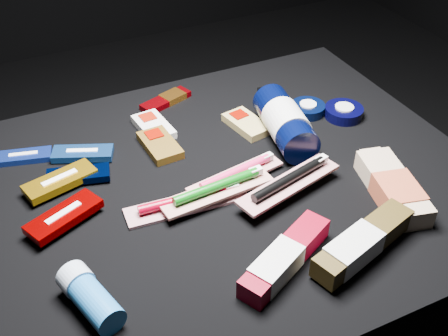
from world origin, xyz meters
name	(u,v)px	position (x,y,z in m)	size (l,w,h in m)	color
ground	(220,316)	(0.00, 0.00, 0.00)	(3.00, 3.00, 0.00)	black
cloth_table	(220,256)	(0.00, 0.00, 0.20)	(0.98, 0.78, 0.40)	black
luna_bar_0	(24,156)	(-0.32, 0.23, 0.41)	(0.11, 0.06, 0.01)	#1834A0
luna_bar_1	(83,153)	(-0.21, 0.18, 0.41)	(0.12, 0.09, 0.02)	#1A4C99
luna_bar_2	(78,175)	(-0.23, 0.12, 0.41)	(0.12, 0.07, 0.02)	black
luna_bar_3	(60,181)	(-0.27, 0.11, 0.42)	(0.14, 0.08, 0.02)	#A9780C
luna_bar_4	(64,216)	(-0.28, 0.01, 0.42)	(0.14, 0.10, 0.02)	#840000
clif_bar_0	(159,144)	(-0.06, 0.15, 0.41)	(0.06, 0.11, 0.02)	#50380F
clif_bar_1	(153,126)	(-0.05, 0.22, 0.41)	(0.07, 0.11, 0.02)	silver
clif_bar_2	(245,123)	(0.13, 0.14, 0.41)	(0.07, 0.11, 0.02)	#A59150
power_bar	(168,99)	(0.02, 0.31, 0.41)	(0.13, 0.08, 0.01)	#780208
lotion_bottle	(285,123)	(0.18, 0.07, 0.44)	(0.11, 0.25, 0.08)	black
cream_tin_upper	(308,109)	(0.28, 0.13, 0.41)	(0.08, 0.08, 0.02)	black
cream_tin_lower	(344,112)	(0.34, 0.09, 0.41)	(0.08, 0.08, 0.03)	black
bodywash_bottle	(393,189)	(0.26, -0.17, 0.42)	(0.11, 0.20, 0.04)	tan
deodorant_stick	(90,297)	(-0.29, -0.18, 0.42)	(0.08, 0.13, 0.05)	#1D62A8
toothbrush_pack_0	(188,201)	(-0.08, -0.04, 0.41)	(0.22, 0.07, 0.02)	silver
toothbrush_pack_1	(237,174)	(0.03, -0.01, 0.41)	(0.20, 0.08, 0.02)	silver
toothbrush_pack_2	(218,188)	(-0.02, -0.04, 0.42)	(0.21, 0.07, 0.02)	silver
toothbrush_pack_3	(290,181)	(0.10, -0.09, 0.43)	(0.22, 0.10, 0.02)	beige
toothpaste_carton_red	(282,260)	(0.00, -0.24, 0.42)	(0.20, 0.13, 0.04)	#6E0011
toothpaste_carton_green	(360,245)	(0.12, -0.27, 0.43)	(0.21, 0.10, 0.04)	#33270C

